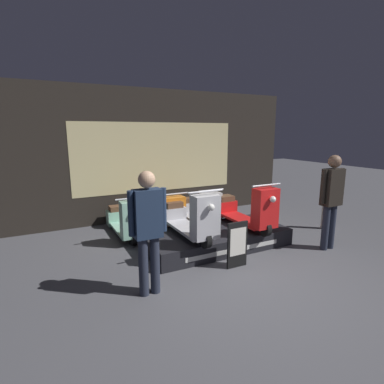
{
  "coord_description": "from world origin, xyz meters",
  "views": [
    {
      "loc": [
        -2.64,
        -3.3,
        2.19
      ],
      "look_at": [
        0.1,
        2.09,
        0.96
      ],
      "focal_mm": 28.0,
      "sensor_mm": 36.0,
      "label": 1
    }
  ],
  "objects_px": {
    "scooter_display_right": "(246,210)",
    "price_sign_board": "(237,245)",
    "scooter_backrow_2": "(199,210)",
    "scooter_backrow_1": "(164,215)",
    "person_left_browsing": "(148,225)",
    "person_right_browsing": "(332,195)",
    "street_bollard": "(325,211)",
    "scooter_backrow_0": "(125,220)",
    "scooter_display_left": "(190,218)"
  },
  "relations": [
    {
      "from": "scooter_backrow_1",
      "to": "scooter_display_left",
      "type": "bearing_deg",
      "value": -93.07
    },
    {
      "from": "person_left_browsing",
      "to": "scooter_display_right",
      "type": "bearing_deg",
      "value": 22.51
    },
    {
      "from": "person_right_browsing",
      "to": "price_sign_board",
      "type": "bearing_deg",
      "value": 176.11
    },
    {
      "from": "scooter_backrow_2",
      "to": "price_sign_board",
      "type": "height_order",
      "value": "scooter_backrow_2"
    },
    {
      "from": "scooter_display_right",
      "to": "price_sign_board",
      "type": "relative_size",
      "value": 2.23
    },
    {
      "from": "scooter_backrow_2",
      "to": "price_sign_board",
      "type": "bearing_deg",
      "value": -102.64
    },
    {
      "from": "scooter_backrow_1",
      "to": "person_right_browsing",
      "type": "relative_size",
      "value": 0.96
    },
    {
      "from": "scooter_backrow_0",
      "to": "person_right_browsing",
      "type": "bearing_deg",
      "value": -36.65
    },
    {
      "from": "scooter_display_left",
      "to": "scooter_backrow_0",
      "type": "xyz_separation_m",
      "value": [
        -0.8,
        1.43,
        -0.32
      ]
    },
    {
      "from": "person_left_browsing",
      "to": "person_right_browsing",
      "type": "bearing_deg",
      "value": 0.0
    },
    {
      "from": "scooter_backrow_2",
      "to": "person_left_browsing",
      "type": "xyz_separation_m",
      "value": [
        -2.05,
        -2.4,
        0.62
      ]
    },
    {
      "from": "person_left_browsing",
      "to": "street_bollard",
      "type": "height_order",
      "value": "person_left_browsing"
    },
    {
      "from": "scooter_display_left",
      "to": "person_left_browsing",
      "type": "height_order",
      "value": "person_left_browsing"
    },
    {
      "from": "person_right_browsing",
      "to": "street_bollard",
      "type": "relative_size",
      "value": 2.14
    },
    {
      "from": "scooter_backrow_2",
      "to": "price_sign_board",
      "type": "xyz_separation_m",
      "value": [
        -0.51,
        -2.26,
        0.03
      ]
    },
    {
      "from": "person_left_browsing",
      "to": "price_sign_board",
      "type": "distance_m",
      "value": 1.65
    },
    {
      "from": "person_right_browsing",
      "to": "scooter_backrow_2",
      "type": "bearing_deg",
      "value": 121.5
    },
    {
      "from": "scooter_backrow_1",
      "to": "person_right_browsing",
      "type": "bearing_deg",
      "value": -45.62
    },
    {
      "from": "scooter_display_left",
      "to": "price_sign_board",
      "type": "bearing_deg",
      "value": -61.73
    },
    {
      "from": "street_bollard",
      "to": "price_sign_board",
      "type": "bearing_deg",
      "value": -166.06
    },
    {
      "from": "scooter_display_right",
      "to": "person_right_browsing",
      "type": "relative_size",
      "value": 0.96
    },
    {
      "from": "scooter_display_left",
      "to": "scooter_display_right",
      "type": "relative_size",
      "value": 1.0
    },
    {
      "from": "scooter_display_right",
      "to": "scooter_backrow_1",
      "type": "distance_m",
      "value": 1.87
    },
    {
      "from": "scooter_backrow_0",
      "to": "price_sign_board",
      "type": "xyz_separation_m",
      "value": [
        1.25,
        -2.26,
        0.03
      ]
    },
    {
      "from": "person_left_browsing",
      "to": "scooter_backrow_1",
      "type": "bearing_deg",
      "value": 63.96
    },
    {
      "from": "scooter_display_left",
      "to": "person_right_browsing",
      "type": "relative_size",
      "value": 0.96
    },
    {
      "from": "scooter_backrow_0",
      "to": "street_bollard",
      "type": "xyz_separation_m",
      "value": [
        4.17,
        -1.54,
        0.06
      ]
    },
    {
      "from": "scooter_backrow_0",
      "to": "scooter_backrow_2",
      "type": "xyz_separation_m",
      "value": [
        1.75,
        0.0,
        0.0
      ]
    },
    {
      "from": "scooter_backrow_2",
      "to": "person_left_browsing",
      "type": "relative_size",
      "value": 1.01
    },
    {
      "from": "price_sign_board",
      "to": "scooter_backrow_1",
      "type": "bearing_deg",
      "value": 99.26
    },
    {
      "from": "person_right_browsing",
      "to": "scooter_backrow_1",
      "type": "bearing_deg",
      "value": 134.38
    },
    {
      "from": "scooter_display_right",
      "to": "person_right_browsing",
      "type": "height_order",
      "value": "person_right_browsing"
    },
    {
      "from": "scooter_display_left",
      "to": "price_sign_board",
      "type": "relative_size",
      "value": 2.23
    },
    {
      "from": "scooter_backrow_1",
      "to": "person_left_browsing",
      "type": "bearing_deg",
      "value": -116.04
    },
    {
      "from": "scooter_backrow_0",
      "to": "scooter_backrow_2",
      "type": "bearing_deg",
      "value": 0.0
    },
    {
      "from": "price_sign_board",
      "to": "scooter_backrow_2",
      "type": "bearing_deg",
      "value": 77.36
    },
    {
      "from": "scooter_display_left",
      "to": "scooter_backrow_2",
      "type": "relative_size",
      "value": 1.0
    },
    {
      "from": "scooter_display_right",
      "to": "scooter_backrow_0",
      "type": "distance_m",
      "value": 2.51
    },
    {
      "from": "scooter_display_left",
      "to": "scooter_backrow_2",
      "type": "height_order",
      "value": "scooter_display_left"
    },
    {
      "from": "scooter_display_left",
      "to": "scooter_backrow_2",
      "type": "xyz_separation_m",
      "value": [
        0.95,
        1.43,
        -0.32
      ]
    },
    {
      "from": "scooter_backrow_2",
      "to": "person_left_browsing",
      "type": "height_order",
      "value": "person_left_browsing"
    },
    {
      "from": "scooter_display_right",
      "to": "person_left_browsing",
      "type": "height_order",
      "value": "person_left_browsing"
    },
    {
      "from": "scooter_backrow_1",
      "to": "street_bollard",
      "type": "height_order",
      "value": "scooter_backrow_1"
    },
    {
      "from": "scooter_backrow_1",
      "to": "person_left_browsing",
      "type": "distance_m",
      "value": 2.74
    },
    {
      "from": "person_left_browsing",
      "to": "scooter_backrow_0",
      "type": "bearing_deg",
      "value": 82.98
    },
    {
      "from": "scooter_backrow_0",
      "to": "street_bollard",
      "type": "relative_size",
      "value": 2.06
    },
    {
      "from": "scooter_backrow_1",
      "to": "price_sign_board",
      "type": "distance_m",
      "value": 2.29
    },
    {
      "from": "scooter_backrow_1",
      "to": "scooter_backrow_2",
      "type": "xyz_separation_m",
      "value": [
        0.88,
        0.0,
        0.0
      ]
    },
    {
      "from": "person_left_browsing",
      "to": "person_right_browsing",
      "type": "xyz_separation_m",
      "value": [
        3.52,
        0.0,
        0.06
      ]
    },
    {
      "from": "person_right_browsing",
      "to": "scooter_backrow_0",
      "type": "bearing_deg",
      "value": 143.35
    }
  ]
}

